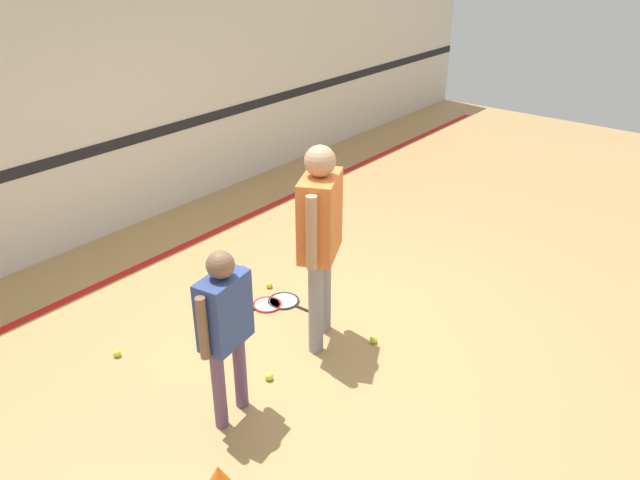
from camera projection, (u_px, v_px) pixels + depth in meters
name	position (u px, v px, depth m)	size (l,w,h in m)	color
ground_plane	(330.00, 330.00, 5.53)	(16.00, 16.00, 0.00)	tan
wall_back	(91.00, 96.00, 6.60)	(16.00, 0.07, 3.20)	silver
floor_stripe	(165.00, 254.00, 6.80)	(14.40, 0.10, 0.01)	red
person_instructor	(320.00, 226.00, 4.93)	(0.61, 0.46, 1.75)	gray
person_student_left	(225.00, 319.00, 4.20)	(0.51, 0.27, 1.35)	#6B4C70
racket_spare_on_floor	(266.00, 305.00, 5.88)	(0.49, 0.35, 0.03)	red
racket_second_spare	(285.00, 301.00, 5.94)	(0.32, 0.54, 0.03)	#28282D
tennis_ball_near_instructor	(373.00, 340.00, 5.35)	(0.07, 0.07, 0.07)	#CCE038
tennis_ball_by_spare_racket	(269.00, 285.00, 6.17)	(0.07, 0.07, 0.07)	#CCE038
tennis_ball_stray_left	(269.00, 376.00, 4.91)	(0.07, 0.07, 0.07)	#CCE038
tennis_ball_stray_right	(117.00, 353.00, 5.18)	(0.07, 0.07, 0.07)	#CCE038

